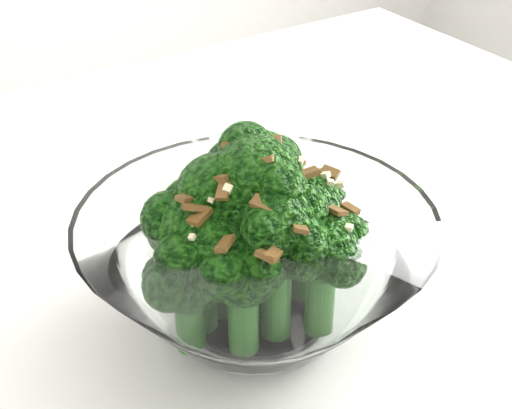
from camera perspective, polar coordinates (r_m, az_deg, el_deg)
table at (r=0.63m, az=-10.14°, el=-11.40°), size 1.25×0.88×0.75m
broccoli_dish at (r=0.52m, az=-0.17°, el=-3.81°), size 0.24×0.24×0.15m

